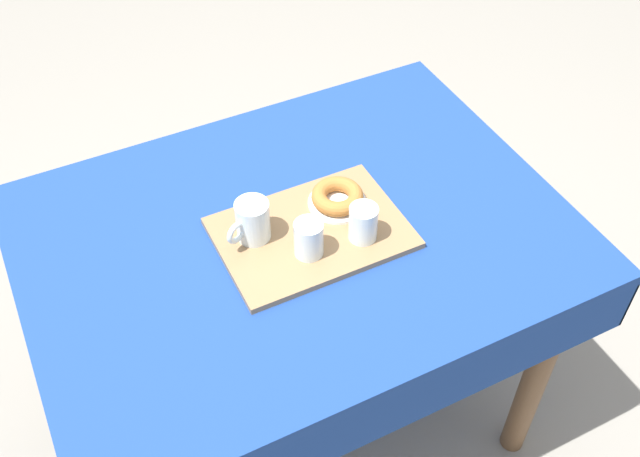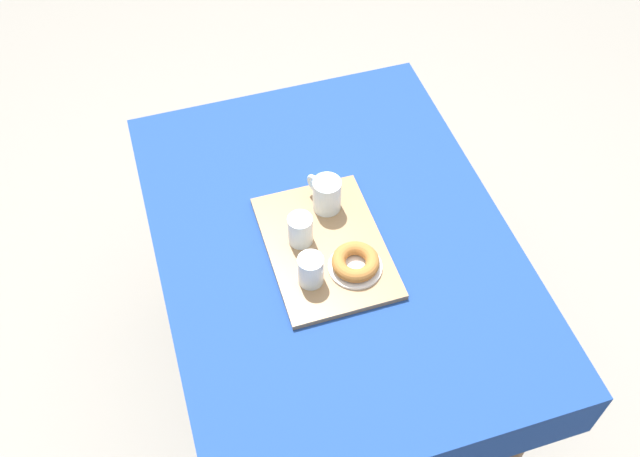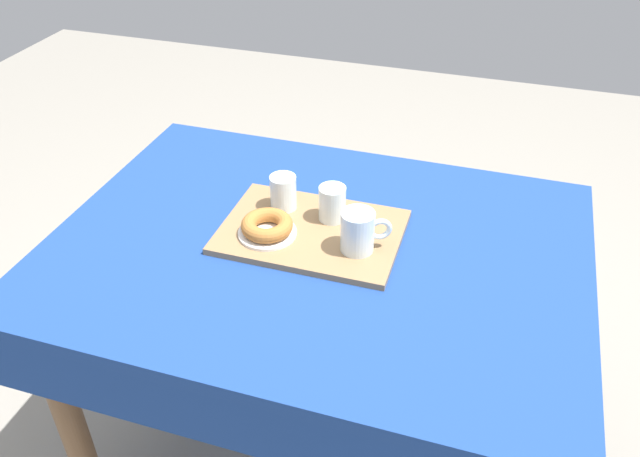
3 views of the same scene
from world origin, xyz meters
The scene contains 8 objects.
ground_plane centered at (0.00, 0.00, 0.00)m, with size 6.00×6.00×0.00m, color gray.
dining_table centered at (0.00, 0.00, 0.66)m, with size 1.17×0.87×0.78m.
serving_tray centered at (-0.02, 0.03, 0.79)m, with size 0.40×0.28×0.02m, color olive.
tea_mug_left centered at (0.10, -0.01, 0.84)m, with size 0.11×0.07×0.09m.
water_glass_near centered at (-0.11, 0.09, 0.83)m, with size 0.06×0.06×0.08m.
water_glass_far centered at (0.01, 0.08, 0.83)m, with size 0.06×0.06×0.08m.
donut_plate_left centered at (-0.11, -0.02, 0.80)m, with size 0.13×0.13×0.01m, color white.
sugar_donut_left centered at (-0.11, -0.02, 0.82)m, with size 0.12×0.12×0.03m, color #A3662D.
Camera 1 is at (0.45, 1.02, 1.94)m, focal length 41.72 mm.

